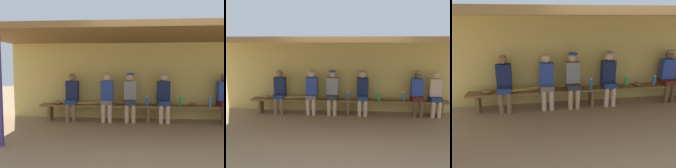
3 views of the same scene
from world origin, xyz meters
TOP-DOWN VIEW (x-y plane):
  - ground_plane at (0.00, 0.00)m, footprint 24.00×24.00m
  - back_wall at (0.00, 2.00)m, footprint 8.00×0.20m
  - dugout_roof at (0.00, 0.70)m, footprint 8.00×2.80m
  - bench at (0.00, 1.55)m, footprint 6.00×0.36m
  - player_in_blue at (0.43, 1.55)m, footprint 0.34×0.42m
  - player_middle at (-1.13, 1.55)m, footprint 0.34×0.42m
  - player_near_post at (-0.48, 1.55)m, footprint 0.34×0.42m
  - player_in_red at (-2.12, 1.55)m, footprint 0.34×0.42m
  - water_bottle_green at (0.92, 1.58)m, footprint 0.08×0.08m
  - water_bottle_orange at (1.66, 1.51)m, footprint 0.07×0.07m
  - water_bottle_blue at (-0.03, 1.52)m, footprint 0.07×0.07m
  - baseball_glove_dark_brown at (-2.53, 1.53)m, footprint 0.27×0.22m
  - baseball_glove_worn at (1.21, 1.54)m, footprint 0.20×0.26m
  - baseball_bat at (-1.76, 1.55)m, footprint 0.89×0.24m

SIDE VIEW (x-z plane):
  - ground_plane at x=0.00m, z-range 0.00..0.00m
  - bench at x=0.00m, z-range 0.16..0.62m
  - baseball_bat at x=-1.76m, z-range 0.46..0.53m
  - baseball_glove_dark_brown at x=-2.53m, z-range 0.46..0.55m
  - baseball_glove_worn at x=1.21m, z-range 0.46..0.55m
  - water_bottle_blue at x=-0.03m, z-range 0.45..0.71m
  - water_bottle_orange at x=1.66m, z-range 0.45..0.72m
  - water_bottle_green at x=0.92m, z-range 0.45..0.73m
  - player_middle at x=-1.13m, z-range 0.06..1.40m
  - player_in_red at x=-2.12m, z-range 0.06..1.40m
  - player_in_blue at x=0.43m, z-range 0.07..1.42m
  - player_near_post at x=-0.48m, z-range 0.07..1.42m
  - back_wall at x=0.00m, z-range 0.00..2.20m
  - dugout_roof at x=0.00m, z-range 2.20..2.32m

